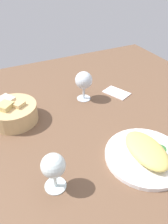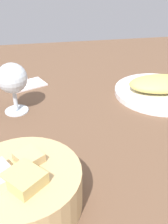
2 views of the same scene
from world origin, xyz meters
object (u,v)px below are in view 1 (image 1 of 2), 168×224
wine_glass_far (53,167)px  plate (145,156)px  wine_glass_near (84,81)px  bread_basket (13,112)px  folded_napkin (117,92)px

wine_glass_far → plate: bearing=-94.6°
wine_glass_near → wine_glass_far: size_ratio=1.08×
bread_basket → wine_glass_far: wine_glass_far is taller
plate → bread_basket: size_ratio=1.42×
bread_basket → folded_napkin: (-0.14, -45.26, -3.24)cm
folded_napkin → plate: bearing=137.1°
wine_glass_near → wine_glass_far: bearing=144.3°
wine_glass_near → folded_napkin: (-2.31, -15.19, -8.00)cm
wine_glass_near → folded_napkin: 17.32cm
plate → wine_glass_far: 29.41cm
plate → bread_basket: bread_basket is taller
bread_basket → wine_glass_near: size_ratio=1.39×
wine_glass_far → folded_napkin: wine_glass_far is taller
plate → wine_glass_near: 39.74cm
folded_napkin → wine_glass_far: bearing=106.3°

